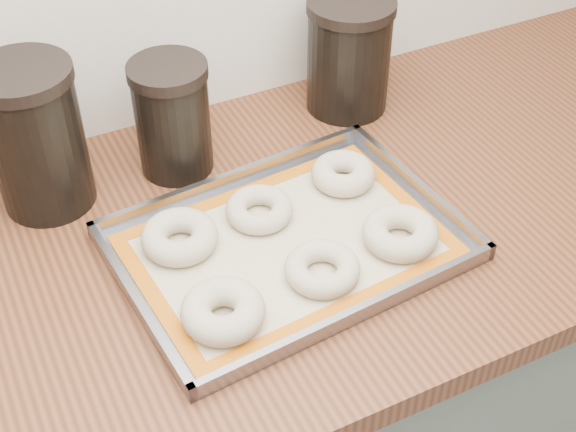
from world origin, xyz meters
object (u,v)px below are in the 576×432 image
bagel_back_right (343,173)px  canister_mid (173,118)px  bagel_front_left (223,311)px  bagel_back_mid (259,209)px  bagel_front_right (400,233)px  baking_tray (288,245)px  bagel_back_left (179,237)px  canister_left (36,138)px  bagel_front_mid (322,269)px  canister_right (349,55)px

bagel_back_right → canister_mid: canister_mid is taller
bagel_back_right → canister_mid: bearing=143.3°
bagel_front_left → bagel_back_mid: bagel_front_left is taller
bagel_front_right → baking_tray: bearing=156.2°
bagel_back_left → canister_mid: 0.20m
bagel_back_right → canister_left: size_ratio=0.43×
baking_tray → canister_mid: bearing=106.5°
bagel_front_mid → bagel_front_right: 0.13m
bagel_back_mid → canister_mid: size_ratio=0.53×
bagel_back_right → canister_right: 0.23m
bagel_front_right → bagel_back_right: bearing=92.3°
baking_tray → bagel_front_left: (-0.13, -0.09, 0.02)m
bagel_front_right → canister_right: bearing=72.6°
bagel_back_left → canister_mid: bearing=70.7°
baking_tray → bagel_back_mid: bearing=98.5°
bagel_back_left → canister_right: bearing=28.9°
bagel_front_right → bagel_back_mid: bearing=138.7°
bagel_front_mid → canister_left: (-0.28, 0.33, 0.09)m
bagel_front_mid → canister_left: size_ratio=0.45×
bagel_back_right → canister_right: size_ratio=0.50×
canister_mid → bagel_front_mid: bearing=-74.8°
bagel_back_right → baking_tray: bearing=-147.2°
canister_left → bagel_front_right: bearing=-37.3°
canister_right → canister_mid: bearing=-174.1°
baking_tray → bagel_back_right: (0.14, 0.09, 0.02)m
baking_tray → bagel_back_mid: 0.07m
canister_left → canister_mid: canister_left is taller
canister_right → bagel_back_right: bearing=-120.8°
bagel_front_left → canister_right: 0.53m
bagel_back_left → bagel_back_right: 0.27m
baking_tray → canister_right: bearing=48.0°
canister_mid → canister_left: bearing=177.6°
bagel_front_left → bagel_back_mid: (0.12, 0.16, -0.00)m
baking_tray → bagel_front_mid: 0.08m
canister_mid → bagel_back_mid: bearing=-70.3°
bagel_front_right → bagel_back_left: 0.30m
baking_tray → canister_mid: (-0.07, 0.24, 0.08)m
baking_tray → bagel_back_right: bagel_back_right is taller
bagel_back_right → canister_mid: (-0.21, 0.16, 0.07)m
bagel_back_left → bagel_back_right: (0.27, 0.02, -0.00)m
bagel_front_left → bagel_back_mid: bearing=52.3°
canister_left → bagel_front_left: bearing=-68.2°
baking_tray → bagel_front_left: size_ratio=4.54×
bagel_front_right → bagel_back_right: 0.15m
bagel_back_left → bagel_back_right: size_ratio=1.11×
canister_left → canister_right: bearing=2.7°
canister_right → bagel_front_left: bearing=-136.4°
bagel_front_right → canister_right: size_ratio=0.55×
bagel_front_left → bagel_back_right: 0.32m
bagel_back_left → canister_right: size_ratio=0.55×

